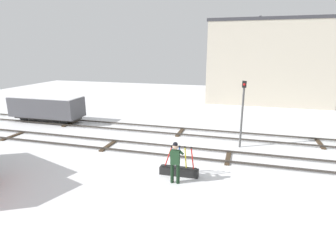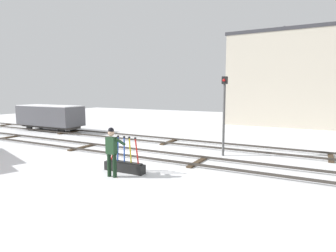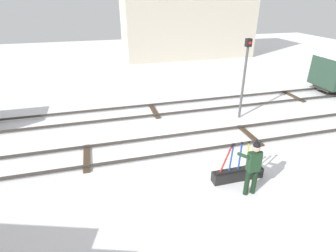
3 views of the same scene
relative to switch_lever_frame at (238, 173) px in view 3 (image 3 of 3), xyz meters
name	(u,v)px [view 3 (image 3 of 3)]	position (x,y,z in m)	size (l,w,h in m)	color
ground_plane	(174,146)	(-1.47, 2.66, -0.25)	(60.00, 60.00, 0.00)	white
track_main_line	(174,144)	(-1.47, 2.66, -0.15)	(44.00, 1.94, 0.18)	#38332D
track_siding_near	(154,110)	(-1.47, 6.48, -0.14)	(44.00, 1.94, 0.18)	#38332D
switch_lever_frame	(238,173)	(0.00, 0.00, 0.00)	(1.80, 0.37, 1.45)	black
rail_worker	(253,165)	(0.01, -0.75, 0.82)	(0.53, 0.69, 1.88)	black
signal_post	(245,72)	(2.60, 4.62, 2.14)	(0.24, 0.32, 3.91)	#4C4C4C
apartment_building	(187,10)	(4.89, 19.96, 4.04)	(12.65, 5.16, 8.57)	beige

